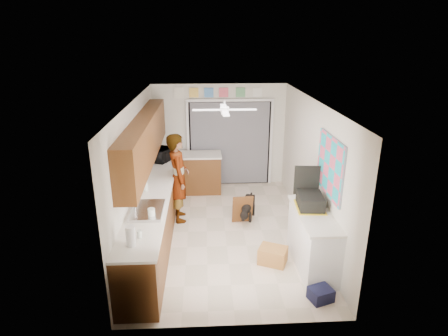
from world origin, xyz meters
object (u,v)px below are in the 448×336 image
object	(u,v)px
microwave	(162,155)
soap_bottle	(145,184)
paper_towel_roll	(131,236)
suitcase	(310,201)
cardboard_box	(273,255)
dog	(248,207)
man	(178,178)
navy_crate	(321,294)

from	to	relation	value
microwave	soap_bottle	size ratio (longest dim) A/B	1.89
paper_towel_roll	suitcase	world-z (taller)	paper_towel_roll
cardboard_box	dog	world-z (taller)	dog
microwave	man	world-z (taller)	man
microwave	navy_crate	xyz separation A→B (m)	(2.56, -3.60, -0.99)
soap_bottle	suitcase	world-z (taller)	soap_bottle
navy_crate	soap_bottle	bearing A→B (deg)	144.59
soap_bottle	paper_towel_roll	world-z (taller)	paper_towel_roll
dog	cardboard_box	bearing A→B (deg)	-62.98
suitcase	cardboard_box	size ratio (longest dim) A/B	1.17
microwave	dog	world-z (taller)	microwave
suitcase	man	bearing A→B (deg)	149.51
microwave	navy_crate	distance (m)	4.53
microwave	man	xyz separation A→B (m)	(0.41, -0.97, -0.18)
suitcase	navy_crate	world-z (taller)	suitcase
soap_bottle	man	size ratio (longest dim) A/B	0.15
navy_crate	man	bearing A→B (deg)	129.24
suitcase	dog	size ratio (longest dim) A/B	0.82
cardboard_box	soap_bottle	bearing A→B (deg)	156.24
cardboard_box	navy_crate	bearing A→B (deg)	-61.40
navy_crate	man	distance (m)	3.49
suitcase	microwave	bearing A→B (deg)	140.72
soap_bottle	paper_towel_roll	distance (m)	1.86
man	paper_towel_roll	bearing A→B (deg)	161.58
soap_bottle	navy_crate	size ratio (longest dim) A/B	0.87
soap_bottle	cardboard_box	xyz separation A→B (m)	(2.17, -0.95, -0.94)
cardboard_box	microwave	bearing A→B (deg)	127.68
paper_towel_roll	dog	size ratio (longest dim) A/B	0.45
soap_bottle	suitcase	size ratio (longest dim) A/B	0.53
microwave	paper_towel_roll	world-z (taller)	microwave
paper_towel_roll	cardboard_box	distance (m)	2.46
microwave	dog	bearing A→B (deg)	-94.57
suitcase	navy_crate	distance (m)	1.44
paper_towel_roll	cardboard_box	xyz separation A→B (m)	(2.08, 0.90, -0.94)
soap_bottle	dog	world-z (taller)	soap_bottle
cardboard_box	man	bearing A→B (deg)	134.19
cardboard_box	dog	xyz separation A→B (m)	(-0.23, 1.63, 0.11)
paper_towel_roll	suitcase	size ratio (longest dim) A/B	0.55
microwave	paper_towel_roll	distance (m)	3.54
suitcase	navy_crate	size ratio (longest dim) A/B	1.65
cardboard_box	man	xyz separation A→B (m)	(-1.63, 1.67, 0.76)
paper_towel_roll	dog	xyz separation A→B (m)	(1.86, 2.53, -0.83)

